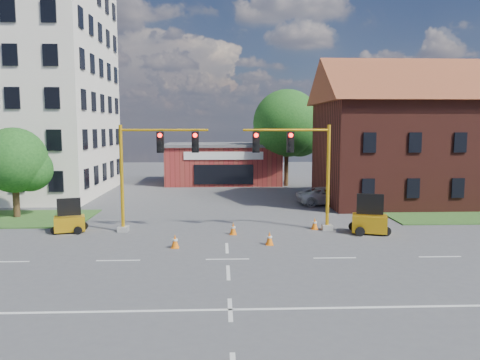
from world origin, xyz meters
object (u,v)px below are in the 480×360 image
Objects in this scene: trailer_west at (70,222)px; pickup_white at (329,196)px; signal_mast_west at (150,165)px; trailer_east at (370,222)px; signal_mast_east at (300,164)px.

trailer_west is 0.39× the size of pickup_white.
pickup_white is (12.54, 8.95, -3.23)m from signal_mast_west.
trailer_east is (12.56, -1.06, -3.24)m from signal_mast_west.
signal_mast_east reaches higher than pickup_white.
signal_mast_west is at bearing 119.81° from pickup_white.
signal_mast_west is 1.25× the size of pickup_white.
pickup_white is (17.26, 8.97, 0.09)m from trailer_west.
trailer_west reaches higher than pickup_white.
signal_mast_east reaches higher than trailer_west.
pickup_white is at bearing 66.83° from signal_mast_east.
signal_mast_west is 1.00× the size of signal_mast_east.
trailer_east is at bearing -4.81° from signal_mast_west.
signal_mast_east is (8.71, 0.00, 0.00)m from signal_mast_west.
pickup_white is at bearing 35.51° from signal_mast_west.
signal_mast_west is at bearing 180.00° from signal_mast_east.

